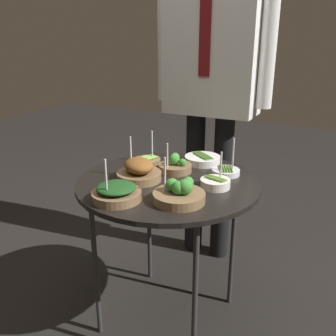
# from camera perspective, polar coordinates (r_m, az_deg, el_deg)

# --- Properties ---
(ground_plane) EXTENTS (8.00, 8.00, 0.00)m
(ground_plane) POSITION_cam_1_polar(r_m,az_deg,el_deg) (1.78, 0.00, -21.58)
(ground_plane) COLOR black
(serving_cart) EXTENTS (0.70, 0.70, 0.65)m
(serving_cart) POSITION_cam_1_polar(r_m,az_deg,el_deg) (1.46, 0.00, -3.40)
(serving_cart) COLOR black
(serving_cart) RESTS_ON ground_plane
(bowl_broccoli_back_right) EXTENTS (0.14, 0.14, 0.13)m
(bowl_broccoli_back_right) POSITION_cam_1_polar(r_m,az_deg,el_deg) (1.52, 1.09, 0.32)
(bowl_broccoli_back_right) COLOR brown
(bowl_broccoli_back_right) RESTS_ON serving_cart
(bowl_roast_center) EXTENTS (0.18, 0.17, 0.16)m
(bowl_roast_center) POSITION_cam_1_polar(r_m,az_deg,el_deg) (1.44, -4.44, -0.47)
(bowl_roast_center) COLOR brown
(bowl_roast_center) RESTS_ON serving_cart
(bowl_asparagus_back_left) EXTENTS (0.16, 0.16, 0.04)m
(bowl_asparagus_back_left) POSITION_cam_1_polar(r_m,az_deg,el_deg) (1.64, 5.29, 1.33)
(bowl_asparagus_back_left) COLOR white
(bowl_asparagus_back_left) RESTS_ON serving_cart
(bowl_asparagus_mid_right) EXTENTS (0.11, 0.11, 0.13)m
(bowl_asparagus_mid_right) POSITION_cam_1_polar(r_m,az_deg,el_deg) (1.38, 7.22, -2.26)
(bowl_asparagus_mid_right) COLOR silver
(bowl_asparagus_mid_right) RESTS_ON serving_cart
(bowl_broccoli_front_left) EXTENTS (0.18, 0.18, 0.15)m
(bowl_broccoli_front_left) POSITION_cam_1_polar(r_m,az_deg,el_deg) (1.25, 1.75, -3.96)
(bowl_broccoli_front_left) COLOR brown
(bowl_broccoli_front_left) RESTS_ON serving_cart
(bowl_asparagus_front_right) EXTENTS (0.11, 0.11, 0.16)m
(bowl_asparagus_front_right) POSITION_cam_1_polar(r_m,az_deg,el_deg) (1.51, 8.81, -0.47)
(bowl_asparagus_front_right) COLOR silver
(bowl_asparagus_front_right) RESTS_ON serving_cart
(bowl_spinach_front_center) EXTENTS (0.17, 0.17, 0.16)m
(bowl_spinach_front_center) POSITION_cam_1_polar(r_m,az_deg,el_deg) (1.27, -7.87, -3.73)
(bowl_spinach_front_center) COLOR brown
(bowl_spinach_front_center) RESTS_ON serving_cart
(bowl_asparagus_near_rim) EXTENTS (0.12, 0.12, 0.14)m
(bowl_asparagus_near_rim) POSITION_cam_1_polar(r_m,az_deg,el_deg) (1.62, -3.23, 1.12)
(bowl_asparagus_near_rim) COLOR brown
(bowl_asparagus_near_rim) RESTS_ON serving_cart
(waiter_figure) EXTENTS (0.60, 0.22, 1.62)m
(waiter_figure) POSITION_cam_1_polar(r_m,az_deg,el_deg) (1.90, 6.79, 14.98)
(waiter_figure) COLOR black
(waiter_figure) RESTS_ON ground_plane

